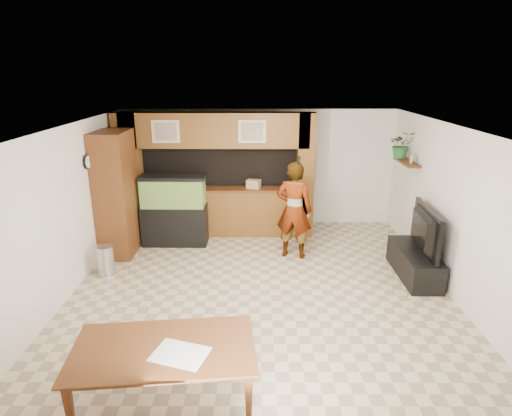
{
  "coord_description": "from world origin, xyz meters",
  "views": [
    {
      "loc": [
        -0.05,
        -6.2,
        3.4
      ],
      "look_at": [
        -0.07,
        0.6,
        1.2
      ],
      "focal_mm": 30.0,
      "sensor_mm": 36.0,
      "label": 1
    }
  ],
  "objects_px": {
    "aquarium": "(174,211)",
    "dining_table": "(165,376)",
    "television": "(418,230)",
    "pantry_cabinet": "(116,194)",
    "person": "(294,210)"
  },
  "relations": [
    {
      "from": "aquarium",
      "to": "dining_table",
      "type": "xyz_separation_m",
      "value": [
        0.7,
        -4.42,
        -0.37
      ]
    },
    {
      "from": "aquarium",
      "to": "television",
      "type": "distance_m",
      "value": 4.6
    },
    {
      "from": "pantry_cabinet",
      "to": "television",
      "type": "height_order",
      "value": "pantry_cabinet"
    },
    {
      "from": "pantry_cabinet",
      "to": "television",
      "type": "bearing_deg",
      "value": -10.83
    },
    {
      "from": "person",
      "to": "dining_table",
      "type": "height_order",
      "value": "person"
    },
    {
      "from": "dining_table",
      "to": "pantry_cabinet",
      "type": "bearing_deg",
      "value": 107.1
    },
    {
      "from": "aquarium",
      "to": "pantry_cabinet",
      "type": "bearing_deg",
      "value": -155.77
    },
    {
      "from": "person",
      "to": "pantry_cabinet",
      "type": "bearing_deg",
      "value": 12.91
    },
    {
      "from": "television",
      "to": "person",
      "type": "relative_size",
      "value": 0.72
    },
    {
      "from": "aquarium",
      "to": "television",
      "type": "xyz_separation_m",
      "value": [
        4.37,
        -1.45,
        0.16
      ]
    },
    {
      "from": "pantry_cabinet",
      "to": "aquarium",
      "type": "height_order",
      "value": "pantry_cabinet"
    },
    {
      "from": "aquarium",
      "to": "person",
      "type": "bearing_deg",
      "value": -13.78
    },
    {
      "from": "pantry_cabinet",
      "to": "aquarium",
      "type": "relative_size",
      "value": 1.64
    },
    {
      "from": "television",
      "to": "person",
      "type": "distance_m",
      "value": 2.18
    },
    {
      "from": "pantry_cabinet",
      "to": "dining_table",
      "type": "bearing_deg",
      "value": -67.15
    }
  ]
}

